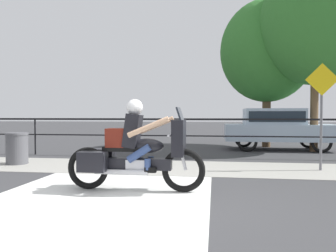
{
  "coord_description": "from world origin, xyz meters",
  "views": [
    {
      "loc": [
        0.98,
        -4.9,
        1.35
      ],
      "look_at": [
        -0.06,
        2.43,
        1.1
      ],
      "focal_mm": 35.0,
      "sensor_mm": 36.0,
      "label": 1
    }
  ],
  "objects_px": {
    "parked_car": "(277,126)",
    "trash_bin": "(17,148)",
    "motorcycle": "(135,151)",
    "street_sign": "(322,103)",
    "tree_behind_car": "(316,24)",
    "tree_behind_sign": "(267,51)"
  },
  "relations": [
    {
      "from": "parked_car",
      "to": "trash_bin",
      "type": "distance_m",
      "value": 9.15
    },
    {
      "from": "motorcycle",
      "to": "tree_behind_sign",
      "type": "height_order",
      "value": "tree_behind_sign"
    },
    {
      "from": "trash_bin",
      "to": "tree_behind_sign",
      "type": "xyz_separation_m",
      "value": [
        7.53,
        5.99,
        3.59
      ]
    },
    {
      "from": "street_sign",
      "to": "tree_behind_sign",
      "type": "height_order",
      "value": "tree_behind_sign"
    },
    {
      "from": "trash_bin",
      "to": "tree_behind_car",
      "type": "relative_size",
      "value": 0.13
    },
    {
      "from": "motorcycle",
      "to": "parked_car",
      "type": "distance_m",
      "value": 8.35
    },
    {
      "from": "street_sign",
      "to": "trash_bin",
      "type": "bearing_deg",
      "value": -179.46
    },
    {
      "from": "tree_behind_car",
      "to": "trash_bin",
      "type": "bearing_deg",
      "value": -153.66
    },
    {
      "from": "trash_bin",
      "to": "tree_behind_car",
      "type": "distance_m",
      "value": 10.9
    },
    {
      "from": "motorcycle",
      "to": "street_sign",
      "type": "relative_size",
      "value": 0.97
    },
    {
      "from": "parked_car",
      "to": "trash_bin",
      "type": "xyz_separation_m",
      "value": [
        -7.75,
        -4.83,
        -0.49
      ]
    },
    {
      "from": "parked_car",
      "to": "street_sign",
      "type": "distance_m",
      "value": 4.82
    },
    {
      "from": "motorcycle",
      "to": "tree_behind_sign",
      "type": "xyz_separation_m",
      "value": [
        3.57,
        8.59,
        3.31
      ]
    },
    {
      "from": "motorcycle",
      "to": "parked_car",
      "type": "xyz_separation_m",
      "value": [
        3.8,
        7.43,
        0.21
      ]
    },
    {
      "from": "motorcycle",
      "to": "trash_bin",
      "type": "relative_size",
      "value": 2.9
    },
    {
      "from": "tree_behind_car",
      "to": "motorcycle",
      "type": "bearing_deg",
      "value": -125.58
    },
    {
      "from": "motorcycle",
      "to": "tree_behind_sign",
      "type": "bearing_deg",
      "value": 69.32
    },
    {
      "from": "motorcycle",
      "to": "street_sign",
      "type": "bearing_deg",
      "value": 35.93
    },
    {
      "from": "parked_car",
      "to": "trash_bin",
      "type": "height_order",
      "value": "parked_car"
    },
    {
      "from": "motorcycle",
      "to": "tree_behind_car",
      "type": "relative_size",
      "value": 0.36
    },
    {
      "from": "parked_car",
      "to": "tree_behind_sign",
      "type": "height_order",
      "value": "tree_behind_sign"
    },
    {
      "from": "parked_car",
      "to": "tree_behind_sign",
      "type": "relative_size",
      "value": 0.68
    }
  ]
}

